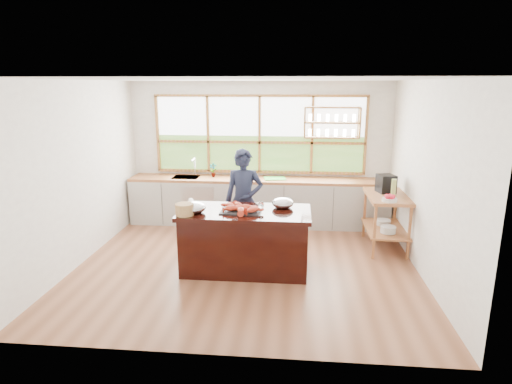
# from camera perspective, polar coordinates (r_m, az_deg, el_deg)

# --- Properties ---
(ground_plane) EXTENTS (5.00, 5.00, 0.00)m
(ground_plane) POSITION_cam_1_polar(r_m,az_deg,el_deg) (6.54, -1.23, -9.58)
(ground_plane) COLOR #945B3E
(room_shell) EXTENTS (5.02, 4.52, 2.71)m
(room_shell) POSITION_cam_1_polar(r_m,az_deg,el_deg) (6.56, -0.59, 6.43)
(room_shell) COLOR white
(room_shell) RESTS_ON ground_plane
(back_counter) EXTENTS (4.90, 0.63, 0.90)m
(back_counter) POSITION_cam_1_polar(r_m,az_deg,el_deg) (8.22, 0.16, -1.21)
(back_counter) COLOR #B6B4AC
(back_counter) RESTS_ON ground_plane
(right_shelf_unit) EXTENTS (0.62, 1.10, 0.90)m
(right_shelf_unit) POSITION_cam_1_polar(r_m,az_deg,el_deg) (7.29, 16.97, -2.64)
(right_shelf_unit) COLOR #9F5C39
(right_shelf_unit) RESTS_ON ground_plane
(island) EXTENTS (1.85, 0.90, 0.90)m
(island) POSITION_cam_1_polar(r_m,az_deg,el_deg) (6.19, -1.47, -6.47)
(island) COLOR black
(island) RESTS_ON ground_plane
(cook) EXTENTS (0.62, 0.42, 1.67)m
(cook) POSITION_cam_1_polar(r_m,az_deg,el_deg) (6.79, -1.62, -1.22)
(cook) COLOR #1A1F35
(cook) RESTS_ON ground_plane
(potted_plant) EXTENTS (0.15, 0.10, 0.27)m
(potted_plant) POSITION_cam_1_polar(r_m,az_deg,el_deg) (8.26, -5.74, 2.95)
(potted_plant) COLOR slate
(potted_plant) RESTS_ON back_counter
(cutting_board) EXTENTS (0.45, 0.37, 0.01)m
(cutting_board) POSITION_cam_1_polar(r_m,az_deg,el_deg) (8.09, 2.54, 1.83)
(cutting_board) COLOR green
(cutting_board) RESTS_ON back_counter
(espresso_machine) EXTENTS (0.32, 0.33, 0.29)m
(espresso_machine) POSITION_cam_1_polar(r_m,az_deg,el_deg) (7.35, 16.94, 1.08)
(espresso_machine) COLOR black
(espresso_machine) RESTS_ON right_shelf_unit
(wine_bottle) EXTENTS (0.09, 0.09, 0.30)m
(wine_bottle) POSITION_cam_1_polar(r_m,az_deg,el_deg) (7.04, 17.87, 0.46)
(wine_bottle) COLOR #95A753
(wine_bottle) RESTS_ON right_shelf_unit
(fruit_bowl) EXTENTS (0.23, 0.23, 0.11)m
(fruit_bowl) POSITION_cam_1_polar(r_m,az_deg,el_deg) (6.82, 17.39, -0.84)
(fruit_bowl) COLOR silver
(fruit_bowl) RESTS_ON right_shelf_unit
(slate_board) EXTENTS (0.57, 0.43, 0.02)m
(slate_board) POSITION_cam_1_polar(r_m,az_deg,el_deg) (6.00, -2.04, -2.54)
(slate_board) COLOR black
(slate_board) RESTS_ON island
(lobster_pile) EXTENTS (0.55, 0.48, 0.08)m
(lobster_pile) POSITION_cam_1_polar(r_m,az_deg,el_deg) (5.98, -2.14, -2.12)
(lobster_pile) COLOR red
(lobster_pile) RESTS_ON slate_board
(mixing_bowl_left) EXTENTS (0.33, 0.33, 0.16)m
(mixing_bowl_left) POSITION_cam_1_polar(r_m,az_deg,el_deg) (6.00, -8.27, -2.09)
(mixing_bowl_left) COLOR #ACADB3
(mixing_bowl_left) RESTS_ON island
(mixing_bowl_right) EXTENTS (0.32, 0.32, 0.15)m
(mixing_bowl_right) POSITION_cam_1_polar(r_m,az_deg,el_deg) (6.19, 3.59, -1.49)
(mixing_bowl_right) COLOR #ACADB3
(mixing_bowl_right) RESTS_ON island
(wine_glass) EXTENTS (0.08, 0.08, 0.22)m
(wine_glass) POSITION_cam_1_polar(r_m,az_deg,el_deg) (5.72, 0.68, -1.81)
(wine_glass) COLOR silver
(wine_glass) RESTS_ON island
(wicker_basket) EXTENTS (0.25, 0.25, 0.16)m
(wicker_basket) POSITION_cam_1_polar(r_m,az_deg,el_deg) (5.90, -9.51, -2.31)
(wicker_basket) COLOR tan
(wicker_basket) RESTS_ON island
(parchment_roll) EXTENTS (0.17, 0.31, 0.08)m
(parchment_roll) POSITION_cam_1_polar(r_m,az_deg,el_deg) (6.34, -8.58, -1.49)
(parchment_roll) COLOR white
(parchment_roll) RESTS_ON island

